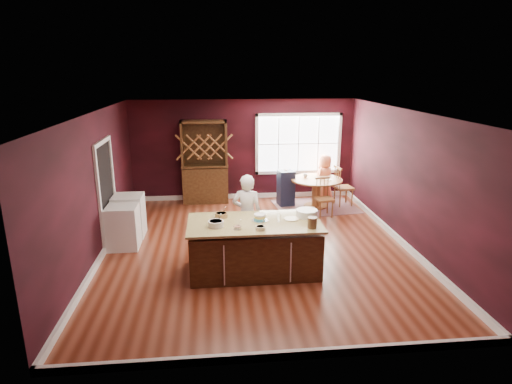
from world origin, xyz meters
The scene contains 27 objects.
room_shell centered at (0.00, 0.00, 1.35)m, with size 7.00×7.00×7.00m.
window centered at (1.50, 3.47, 1.50)m, with size 2.36×0.10×1.66m, color white, non-canonical shape.
doorway centered at (-2.97, 0.60, 1.02)m, with size 0.08×1.26×2.13m, color white, non-canonical shape.
kitchen_island centered at (-0.14, -1.01, 0.44)m, with size 2.29×1.20×0.92m.
dining_table centered at (1.80, 2.49, 0.53)m, with size 1.32×1.32×0.75m.
baker centered at (-0.21, -0.24, 0.79)m, with size 0.58×0.38×1.58m, color silver.
layer_cake centered at (-0.04, -0.96, 0.98)m, with size 0.29×0.29×0.12m, color white, non-canonical shape.
bowl_blue centered at (-0.80, -1.18, 0.97)m, with size 0.27×0.27×0.10m, color white.
bowl_yellow centered at (-0.70, -0.72, 0.96)m, with size 0.22×0.22×0.08m, color #AD7755.
bowl_pink centered at (-0.45, -1.33, 0.95)m, with size 0.14×0.14×0.05m, color silver.
bowl_olive centered at (-0.08, -1.40, 0.95)m, with size 0.16×0.16×0.06m, color white.
drinking_glass centered at (0.28, -1.04, 0.99)m, with size 0.07×0.07×0.13m, color white.
dinner_plate centered at (0.52, -0.94, 0.93)m, with size 0.27×0.27×0.02m, color #F9E5AF.
white_tub centered at (0.82, -0.84, 0.99)m, with size 0.38×0.38×0.13m, color white.
stoneware_crock centered at (0.78, -1.40, 1.01)m, with size 0.15×0.15×0.19m, color brown.
rug centered at (1.80, 2.49, 0.01)m, with size 2.02×1.56×0.01m, color brown.
chair_east centered at (2.55, 2.54, 0.53)m, with size 0.45×0.43×1.06m, color #94603B, non-canonical shape.
chair_south centered at (1.82, 1.73, 0.48)m, with size 0.40×0.38×0.96m, color brown, non-canonical shape.
chair_north centered at (2.14, 3.33, 0.46)m, with size 0.39×0.37×0.92m, color brown, non-canonical shape.
seated_woman centered at (2.14, 2.96, 0.64)m, with size 0.63×0.41×1.28m, color #E87E55.
high_chair centered at (1.05, 2.72, 0.49)m, with size 0.39×0.39×0.97m, color #181A39, non-canonical shape.
toddler centered at (1.05, 2.84, 0.81)m, with size 0.18×0.14×0.26m, color #8CA5BF, non-canonical shape.
table_plate centered at (2.07, 2.36, 0.76)m, with size 0.20×0.20×0.01m, color beige.
table_cup centered at (1.55, 2.68, 0.80)m, with size 0.11×0.11×0.09m, color silver.
hutch centered at (-1.05, 3.22, 1.09)m, with size 1.19×0.50×2.19m, color #3B1D0F.
washer centered at (-2.64, 0.28, 0.43)m, with size 0.60×0.58×0.87m, color white.
dryer centered at (-2.64, 0.92, 0.45)m, with size 0.62×0.60×0.90m, color silver.
Camera 1 is at (-0.81, -7.92, 3.45)m, focal length 30.00 mm.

